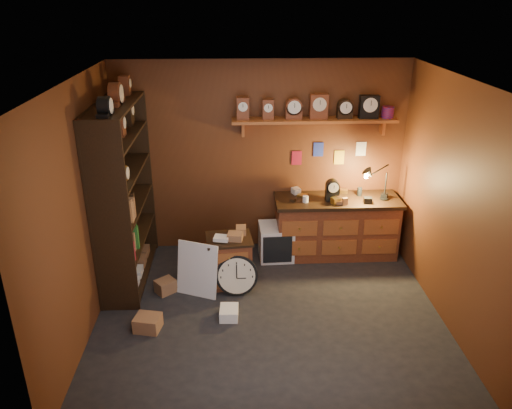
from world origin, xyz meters
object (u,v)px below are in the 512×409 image
Objects in this scene: shelving_unit at (120,188)px; workbench at (336,223)px; big_round_clock at (237,275)px; low_cabinet at (229,258)px.

shelving_unit is 2.99m from workbench.
low_cabinet is at bearing 109.55° from big_round_clock.
low_cabinet reaches higher than big_round_clock.
shelving_unit is 3.49× the size of low_cabinet.
shelving_unit reaches higher than workbench.
big_round_clock is (0.09, -0.25, -0.10)m from low_cabinet.
workbench reaches higher than low_cabinet.
big_round_clock is at bearing -145.40° from workbench.
shelving_unit is 1.48× the size of workbench.
shelving_unit is at bearing -170.13° from workbench.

